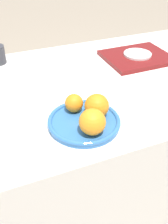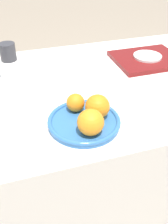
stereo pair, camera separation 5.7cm
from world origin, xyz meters
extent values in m
plane|color=gray|center=(0.00, 0.00, 0.00)|extent=(12.00, 12.00, 0.00)
cube|color=silver|center=(0.00, 0.00, 0.37)|extent=(1.49, 0.83, 0.73)
cylinder|color=#336BAD|center=(-0.12, -0.25, 0.74)|extent=(0.23, 0.23, 0.02)
torus|color=#336BAD|center=(-0.12, -0.25, 0.75)|extent=(0.23, 0.23, 0.01)
sphere|color=orange|center=(-0.08, -0.24, 0.79)|extent=(0.08, 0.08, 0.08)
sphere|color=orange|center=(-0.12, -0.31, 0.79)|extent=(0.08, 0.08, 0.08)
sphere|color=orange|center=(-0.13, -0.19, 0.78)|extent=(0.06, 0.06, 0.06)
cube|color=maroon|center=(0.30, 0.12, 0.74)|extent=(0.30, 0.25, 0.02)
cylinder|color=silver|center=(0.30, 0.12, 0.76)|extent=(0.13, 0.13, 0.01)
camera|label=1|loc=(-0.37, -0.86, 1.26)|focal=42.00mm
camera|label=2|loc=(-0.32, -0.88, 1.26)|focal=42.00mm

